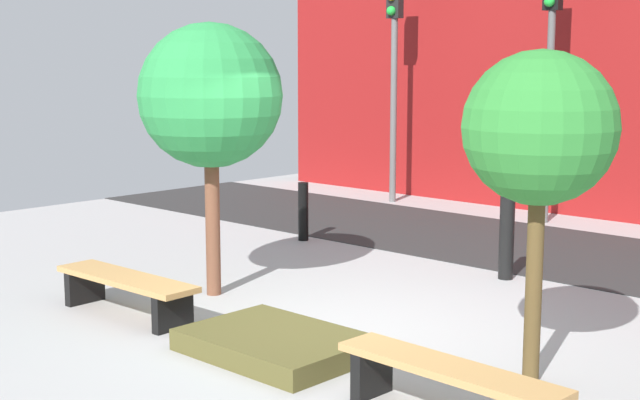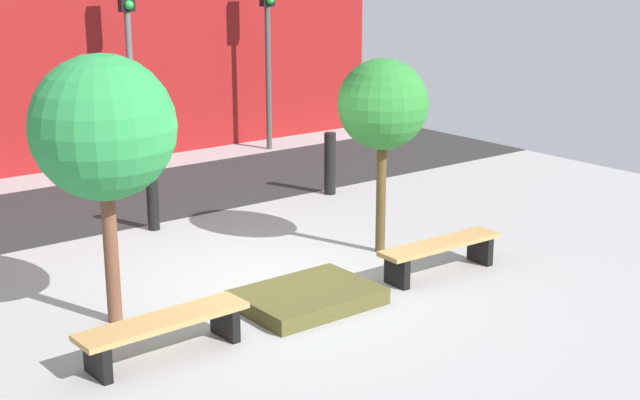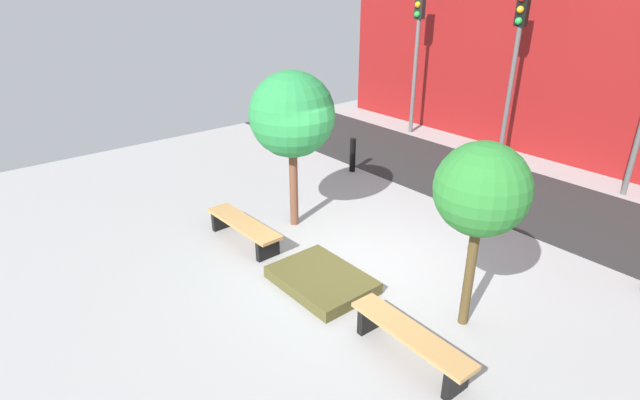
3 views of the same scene
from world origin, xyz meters
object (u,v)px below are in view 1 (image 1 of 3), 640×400
at_px(planter_bed, 276,344).
at_px(traffic_light_west, 394,48).
at_px(bollard_left, 507,237).
at_px(bench_left, 126,286).
at_px(bench_right, 449,381).
at_px(traffic_light_mid_west, 551,45).
at_px(tree_behind_left_bench, 210,97).
at_px(tree_behind_right_bench, 540,130).
at_px(bollard_far_left, 303,211).

distance_m(planter_bed, traffic_light_west, 9.38).
xyz_separation_m(bollard_left, traffic_light_west, (-4.75, 3.74, 2.33)).
distance_m(bench_left, bench_right, 4.03).
relative_size(bench_right, planter_bed, 1.16).
distance_m(bench_left, traffic_light_mid_west, 8.22).
distance_m(bench_left, traffic_light_west, 8.65).
distance_m(bench_left, tree_behind_left_bench, 2.24).
relative_size(tree_behind_right_bench, bollard_left, 2.62).
bearing_deg(tree_behind_right_bench, traffic_light_west, 135.59).
bearing_deg(bench_left, planter_bed, 4.00).
bearing_deg(traffic_light_west, traffic_light_mid_west, 0.00).
height_order(tree_behind_left_bench, bollard_far_left, tree_behind_left_bench).
bearing_deg(tree_behind_left_bench, bench_left, -90.00).
xyz_separation_m(tree_behind_right_bench, bollard_far_left, (-5.44, 2.89, -1.64)).
height_order(planter_bed, traffic_light_mid_west, traffic_light_mid_west).
bearing_deg(bollard_far_left, tree_behind_left_bench, -64.02).
bearing_deg(bollard_left, bollard_far_left, 180.00).
xyz_separation_m(planter_bed, bollard_left, (0.00, 3.86, 0.42)).
xyz_separation_m(bollard_far_left, traffic_light_mid_west, (1.84, 3.74, 2.43)).
distance_m(traffic_light_west, traffic_light_mid_west, 3.17).
bearing_deg(tree_behind_left_bench, traffic_light_west, 112.45).
bearing_deg(planter_bed, tree_behind_left_bench, 154.30).
xyz_separation_m(bollard_left, traffic_light_mid_west, (-1.58, 3.74, 2.34)).
relative_size(bench_left, tree_behind_right_bench, 0.69).
relative_size(bollard_far_left, bollard_left, 0.83).
height_order(planter_bed, tree_behind_left_bench, tree_behind_left_bench).
height_order(planter_bed, tree_behind_right_bench, tree_behind_right_bench).
relative_size(planter_bed, bollard_left, 1.54).
bearing_deg(planter_bed, tree_behind_right_bench, 25.70).
relative_size(tree_behind_left_bench, traffic_light_west, 0.73).
bearing_deg(tree_behind_right_bench, traffic_light_mid_west, 118.49).
bearing_deg(bench_left, traffic_light_mid_west, 85.18).
bearing_deg(bench_right, planter_bed, 176.00).
bearing_deg(tree_behind_left_bench, planter_bed, -25.70).
xyz_separation_m(bench_left, bollard_far_left, (-1.41, 4.06, 0.12)).
bearing_deg(tree_behind_right_bench, bench_left, -163.81).
distance_m(bench_left, bollard_left, 4.53).
bearing_deg(bollard_left, bench_right, -63.60).
bearing_deg(bench_right, tree_behind_right_bench, 91.67).
height_order(bench_left, bollard_left, bollard_left).
bearing_deg(traffic_light_west, bench_left, -70.65).
bearing_deg(bench_right, tree_behind_left_bench, 165.48).
bearing_deg(bollard_far_left, planter_bed, -48.42).
relative_size(bollard_left, traffic_light_west, 0.25).
relative_size(planter_bed, tree_behind_right_bench, 0.59).
distance_m(bollard_far_left, bollard_left, 3.42).
bearing_deg(tree_behind_left_bench, tree_behind_right_bench, -0.00).
xyz_separation_m(tree_behind_left_bench, bollard_far_left, (-1.41, 2.89, -1.79)).
height_order(bollard_left, traffic_light_west, traffic_light_west).
bearing_deg(bollard_far_left, traffic_light_west, 109.59).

